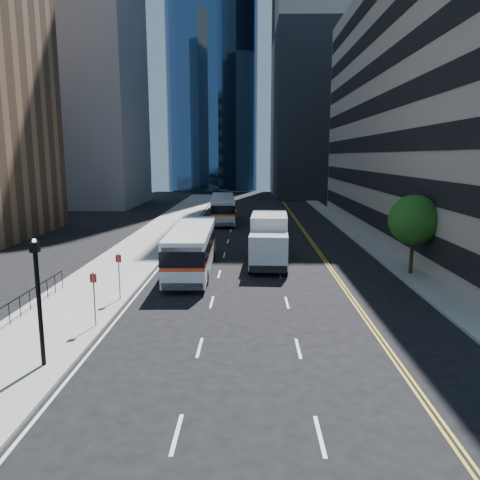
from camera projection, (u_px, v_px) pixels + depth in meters
The scene contains 11 objects.
ground at pixel (280, 315), 22.84m from camera, with size 160.00×160.00×0.00m, color black.
sidewalk_west at pixel (162, 231), 47.66m from camera, with size 5.00×90.00×0.15m, color gray.
sidewalk_east at pixel (354, 232), 47.23m from camera, with size 2.00×90.00×0.15m, color gray.
office_tower_north at pixel (354, 35), 87.96m from camera, with size 30.00×28.00×60.00m, color gray.
glass_tower at pixel (211, 2), 99.59m from camera, with size 20.00×20.00×80.00m, color navy.
midrise_west at pixel (78, 91), 71.51m from camera, with size 18.00×18.00×35.00m, color gray.
street_tree at pixel (414, 220), 29.87m from camera, with size 3.20×3.20×5.10m.
lamp_post at pixel (39, 297), 16.65m from camera, with size 0.28×0.28×4.56m.
bus_front at pixel (192, 247), 31.34m from camera, with size 2.79×11.68×3.00m.
bus_rear at pixel (223, 208), 54.77m from camera, with size 3.27×11.88×3.03m.
box_truck at pixel (269, 239), 33.18m from camera, with size 2.90×7.48×3.52m.
Camera 1 is at (-1.46, -21.86, 7.68)m, focal length 35.00 mm.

